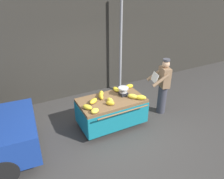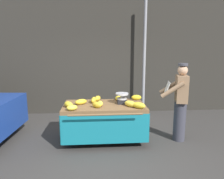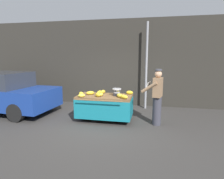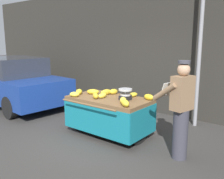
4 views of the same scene
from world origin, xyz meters
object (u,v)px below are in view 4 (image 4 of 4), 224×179
Objects in this scene: banana_cart at (109,108)px; banana_bunch_2 at (102,96)px; banana_bunch_5 at (96,96)px; banana_bunch_7 at (79,92)px; banana_bunch_10 at (149,97)px; parked_car at (15,82)px; banana_bunch_9 at (106,92)px; banana_bunch_8 at (132,95)px; weighing_scale at (125,94)px; banana_bunch_0 at (123,100)px; banana_bunch_1 at (93,92)px; banana_bunch_3 at (113,92)px; vendor_person at (181,110)px; banana_bunch_4 at (125,103)px; street_pole at (199,55)px; banana_bunch_6 at (75,94)px.

banana_bunch_2 is (-0.09, -0.11, 0.28)m from banana_cart.
banana_bunch_7 is (-0.58, 0.08, -0.00)m from banana_bunch_5.
banana_bunch_10 is 4.72m from parked_car.
banana_bunch_8 is at bearing 20.71° from banana_bunch_9.
weighing_scale is (0.39, 0.05, 0.34)m from banana_cart.
banana_bunch_0 is at bearing -2.36° from banana_bunch_7.
banana_bunch_5 is 0.05× the size of parked_car.
banana_bunch_9 is 0.07× the size of parked_car.
banana_bunch_0 is at bearing -13.90° from banana_bunch_1.
banana_cart is 0.58m from banana_bunch_8.
banana_bunch_2 is 1.17× the size of banana_bunch_3.
parked_car is at bearing -176.66° from banana_bunch_8.
banana_bunch_8 is at bearing 51.33° from banana_bunch_5.
banana_bunch_0 is at bearing -173.29° from vendor_person.
banana_cart is 7.69× the size of banana_bunch_10.
banana_bunch_2 is at bearing 169.99° from banana_bunch_0.
banana_bunch_4 and banana_bunch_5 have the same top height.
weighing_scale reaches higher than banana_bunch_4.
banana_bunch_9 reaches higher than banana_bunch_1.
banana_bunch_1 is 0.94× the size of banana_bunch_8.
banana_bunch_1 reaches higher than banana_bunch_8.
banana_bunch_3 is at bearing -134.30° from street_pole.
banana_bunch_5 is 0.50m from banana_bunch_6.
weighing_scale is 1.30× the size of banana_bunch_6.
banana_bunch_3 is at bearing 87.63° from banana_bunch_5.
banana_bunch_6 is at bearing -66.71° from banana_bunch_7.
banana_bunch_9 is (-0.06, 0.42, 0.00)m from banana_bunch_5.
banana_bunch_4 is 1.10× the size of banana_bunch_7.
banana_bunch_0 is 1.41× the size of banana_bunch_3.
banana_bunch_7 is 0.92× the size of banana_bunch_9.
banana_cart is at bearing 157.71° from banana_bunch_0.
street_pole is 12.33× the size of banana_bunch_1.
banana_bunch_2 is 0.97m from banana_bunch_10.
banana_bunch_5 is (-0.07, -0.14, 0.01)m from banana_bunch_2.
banana_bunch_7 is (-0.10, 0.23, 0.01)m from banana_bunch_6.
banana_bunch_7 is 0.62m from banana_bunch_9.
banana_bunch_3 is at bearing 61.85° from banana_bunch_9.
banana_bunch_9 is at bearing 98.60° from banana_bunch_5.
street_pole is at bearing 74.89° from banana_bunch_4.
banana_bunch_4 is 0.07× the size of parked_car.
banana_bunch_1 is 0.99× the size of banana_bunch_9.
banana_bunch_7 is (-1.27, 0.05, -0.00)m from banana_bunch_0.
parked_car is at bearing 175.51° from banana_bunch_0.
weighing_scale reaches higher than banana_bunch_9.
banana_bunch_6 is (-0.51, -0.72, -0.01)m from banana_bunch_3.
parked_car is at bearing -177.02° from banana_bunch_3.
banana_bunch_2 reaches higher than banana_bunch_8.
banana_bunch_0 is at bearing -39.40° from banana_bunch_3.
banana_bunch_10 reaches higher than banana_bunch_7.
street_pole reaches higher than banana_bunch_9.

